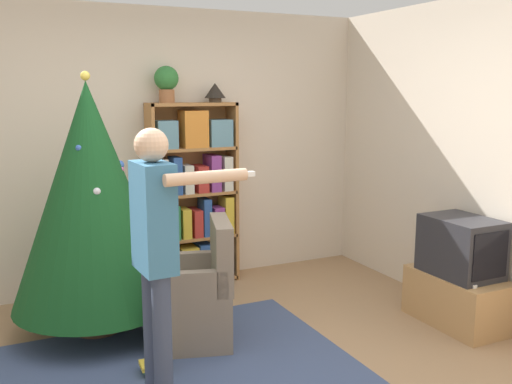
{
  "coord_description": "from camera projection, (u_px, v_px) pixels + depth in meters",
  "views": [
    {
      "loc": [
        -1.36,
        -3.06,
        1.85
      ],
      "look_at": [
        0.56,
        0.97,
        1.05
      ],
      "focal_mm": 40.0,
      "sensor_mm": 36.0,
      "label": 1
    }
  ],
  "objects": [
    {
      "name": "wall_back",
      "position": [
        146.0,
        149.0,
        5.35
      ],
      "size": [
        8.0,
        0.1,
        2.6
      ],
      "color": "beige",
      "rests_on": "ground_plane"
    },
    {
      "name": "wall_right",
      "position": [
        511.0,
        163.0,
        4.35
      ],
      "size": [
        0.1,
        8.0,
        2.6
      ],
      "color": "beige",
      "rests_on": "ground_plane"
    },
    {
      "name": "area_rug",
      "position": [
        177.0,
        368.0,
        3.83
      ],
      "size": [
        2.33,
        1.75,
        0.01
      ],
      "color": "#3D4C70",
      "rests_on": "ground_plane"
    },
    {
      "name": "bookshelf",
      "position": [
        194.0,
        197.0,
        5.41
      ],
      "size": [
        0.84,
        0.26,
        1.73
      ],
      "color": "#A8703D",
      "rests_on": "ground_plane"
    },
    {
      "name": "tv_stand",
      "position": [
        458.0,
        299.0,
        4.55
      ],
      "size": [
        0.46,
        0.79,
        0.41
      ],
      "color": "tan",
      "rests_on": "ground_plane"
    },
    {
      "name": "television",
      "position": [
        461.0,
        247.0,
        4.47
      ],
      "size": [
        0.42,
        0.58,
        0.46
      ],
      "color": "#28282D",
      "rests_on": "tv_stand"
    },
    {
      "name": "game_remote",
      "position": [
        469.0,
        285.0,
        4.24
      ],
      "size": [
        0.04,
        0.12,
        0.02
      ],
      "color": "white",
      "rests_on": "tv_stand"
    },
    {
      "name": "christmas_tree",
      "position": [
        91.0,
        196.0,
        4.27
      ],
      "size": [
        1.24,
        1.24,
        1.99
      ],
      "color": "#4C3323",
      "rests_on": "ground_plane"
    },
    {
      "name": "armchair",
      "position": [
        197.0,
        300.0,
        4.21
      ],
      "size": [
        0.7,
        0.7,
        0.92
      ],
      "rotation": [
        0.0,
        0.0,
        -1.86
      ],
      "color": "#7A6B5B",
      "rests_on": "ground_plane"
    },
    {
      "name": "standing_person",
      "position": [
        156.0,
        246.0,
        3.24
      ],
      "size": [
        0.64,
        0.47,
        1.65
      ],
      "rotation": [
        0.0,
        0.0,
        -1.52
      ],
      "color": "#38425B",
      "rests_on": "ground_plane"
    },
    {
      "name": "potted_plant",
      "position": [
        166.0,
        81.0,
        5.13
      ],
      "size": [
        0.22,
        0.22,
        0.33
      ],
      "color": "#935B38",
      "rests_on": "bookshelf"
    },
    {
      "name": "table_lamp",
      "position": [
        215.0,
        91.0,
        5.34
      ],
      "size": [
        0.2,
        0.2,
        0.18
      ],
      "color": "#473828",
      "rests_on": "bookshelf"
    },
    {
      "name": "book_pile_near_tree",
      "position": [
        170.0,
        330.0,
        4.38
      ],
      "size": [
        0.2,
        0.15,
        0.06
      ],
      "color": "#232328",
      "rests_on": "ground_plane"
    },
    {
      "name": "book_pile_by_chair",
      "position": [
        155.0,
        367.0,
        3.78
      ],
      "size": [
        0.21,
        0.16,
        0.08
      ],
      "color": "#2D7A42",
      "rests_on": "ground_plane"
    }
  ]
}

